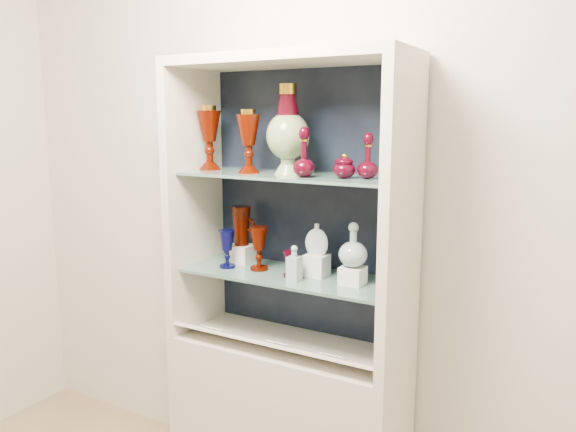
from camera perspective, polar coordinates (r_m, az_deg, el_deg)
The scene contains 30 objects.
wall_back at distance 2.47m, azimuth 2.53°, elevation 3.07°, with size 3.50×0.02×2.80m, color beige.
cabinet_base at distance 2.61m, azimuth 0.00°, elevation -20.38°, with size 1.00×0.40×0.75m, color beige.
cabinet_back_panel at distance 2.45m, azimuth 2.19°, elevation 1.25°, with size 0.98×0.02×1.15m, color black.
cabinet_side_left at distance 2.55m, azimuth -9.41°, elevation 1.48°, with size 0.04×0.40×1.15m, color beige.
cabinet_side_right at distance 2.09m, azimuth 11.50°, elevation -0.46°, with size 0.04×0.40×1.15m, color beige.
cabinet_top_cap at distance 2.26m, azimuth 0.00°, elevation 15.64°, with size 1.00×0.40×0.04m, color beige.
shelf_lower at distance 2.36m, azimuth 0.24°, elevation -6.05°, with size 0.92×0.34×0.01m, color slate.
shelf_upper at distance 2.28m, azimuth 0.25°, elevation 4.13°, with size 0.92×0.34×0.01m, color slate.
label_ledge at distance 2.35m, azimuth -1.36°, elevation -13.02°, with size 0.92×0.18×0.01m, color beige.
label_card_0 at distance 2.33m, azimuth -0.84°, elevation -12.80°, with size 0.10×0.07×0.00m, color white.
label_card_1 at distance 2.49m, azimuth -7.02°, elevation -11.36°, with size 0.10×0.07×0.00m, color white.
label_card_2 at distance 2.23m, azimuth 4.62°, elevation -13.94°, with size 0.10×0.07×0.00m, color white.
pedestal_lamp_left at distance 2.50m, azimuth -8.01°, elevation 7.88°, with size 0.11×0.11×0.28m, color #490C00, non-canonical shape.
pedestal_lamp_right at distance 2.33m, azimuth -4.03°, elevation 7.57°, with size 0.10×0.10×0.26m, color #490C00, non-canonical shape.
enamel_urn at distance 2.27m, azimuth -0.01°, elevation 8.78°, with size 0.17×0.17×0.36m, color #0C4020, non-canonical shape.
ruby_decanter_a at distance 2.16m, azimuth 1.63°, elevation 6.82°, with size 0.08×0.08×0.22m, color #430212, non-canonical shape.
ruby_decanter_b at distance 2.12m, azimuth 8.12°, elevation 6.21°, with size 0.08×0.08×0.18m, color #430212, non-canonical shape.
lidded_bowl at distance 2.13m, azimuth 5.74°, elevation 5.12°, with size 0.09×0.09×0.10m, color #430212, non-canonical shape.
cobalt_goblet at distance 2.46m, azimuth -6.20°, elevation -3.34°, with size 0.07×0.07×0.17m, color #06063C, non-canonical shape.
ruby_goblet_tall at distance 2.41m, azimuth -2.98°, elevation -3.30°, with size 0.08×0.08×0.19m, color #490C00, non-canonical shape.
ruby_goblet_small at distance 2.31m, azimuth 0.17°, elevation -4.90°, with size 0.06×0.06×0.11m, color #430212, non-canonical shape.
riser_ruby_pitcher at distance 2.55m, azimuth -4.71°, elevation -3.81°, with size 0.10×0.10×0.08m, color silver.
ruby_pitcher at distance 2.52m, azimuth -4.75°, elevation -0.99°, with size 0.13×0.08×0.18m, color #490C00, non-canonical shape.
clear_square_bottle at distance 2.25m, azimuth 0.63°, elevation -4.81°, with size 0.05×0.05×0.15m, color #91A5A9, non-canonical shape.
riser_flat_flask at distance 2.33m, azimuth 2.91°, elevation -5.02°, with size 0.09×0.09×0.09m, color silver.
flat_flask at distance 2.30m, azimuth 2.93°, elevation -2.32°, with size 0.10×0.04×0.13m, color silver, non-canonical shape.
riser_clear_round_decanter at distance 2.23m, azimuth 6.58°, elevation -6.03°, with size 0.09×0.09×0.07m, color silver.
clear_round_decanter at distance 2.20m, azimuth 6.64°, elevation -3.03°, with size 0.11×0.11×0.17m, color #91A5A9, non-canonical shape.
riser_cameo_medallion at distance 2.27m, azimuth 11.31°, elevation -5.47°, with size 0.08×0.08×0.10m, color silver.
cameo_medallion at distance 2.24m, azimuth 11.41°, elevation -2.73°, with size 0.10×0.04×0.12m, color black, non-canonical shape.
Camera 1 is at (1.11, -0.43, 1.70)m, focal length 35.00 mm.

